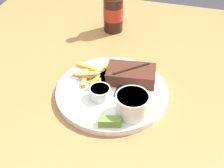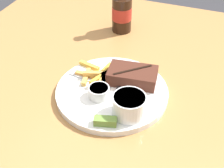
# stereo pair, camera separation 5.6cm
# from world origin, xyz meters

# --- Properties ---
(dining_table) EXTENTS (1.20, 1.25, 0.72)m
(dining_table) POSITION_xyz_m (0.00, 0.00, 0.65)
(dining_table) COLOR #A87542
(dining_table) RESTS_ON ground_plane
(dinner_plate) EXTENTS (0.31, 0.31, 0.02)m
(dinner_plate) POSITION_xyz_m (0.00, 0.00, 0.73)
(dinner_plate) COLOR white
(dinner_plate) RESTS_ON dining_table
(steak_portion) EXTENTS (0.14, 0.10, 0.04)m
(steak_portion) POSITION_xyz_m (0.04, 0.06, 0.76)
(steak_portion) COLOR #472319
(steak_portion) RESTS_ON dinner_plate
(fries_pile) EXTENTS (0.14, 0.13, 0.02)m
(fries_pile) POSITION_xyz_m (-0.05, 0.04, 0.75)
(fries_pile) COLOR gold
(fries_pile) RESTS_ON dinner_plate
(coleslaw_cup) EXTENTS (0.08, 0.08, 0.06)m
(coleslaw_cup) POSITION_xyz_m (0.07, -0.07, 0.77)
(coleslaw_cup) COLOR white
(coleslaw_cup) RESTS_ON dinner_plate
(dipping_sauce_cup) EXTENTS (0.06, 0.06, 0.03)m
(dipping_sauce_cup) POSITION_xyz_m (-0.02, -0.04, 0.76)
(dipping_sauce_cup) COLOR silver
(dipping_sauce_cup) RESTS_ON dinner_plate
(pickle_spear) EXTENTS (0.06, 0.04, 0.02)m
(pickle_spear) POSITION_xyz_m (0.03, -0.13, 0.75)
(pickle_spear) COLOR olive
(pickle_spear) RESTS_ON dinner_plate
(fork_utensil) EXTENTS (0.13, 0.04, 0.00)m
(fork_utensil) POSITION_xyz_m (-0.08, 0.01, 0.74)
(fork_utensil) COLOR #B7B7BC
(fork_utensil) RESTS_ON dinner_plate
(knife_utensil) EXTENTS (0.03, 0.17, 0.01)m
(knife_utensil) POSITION_xyz_m (0.02, 0.04, 0.74)
(knife_utensil) COLOR #B7B7BC
(knife_utensil) RESTS_ON dinner_plate
(beer_bottle) EXTENTS (0.07, 0.07, 0.20)m
(beer_bottle) POSITION_xyz_m (-0.09, 0.35, 0.79)
(beer_bottle) COLOR black
(beer_bottle) RESTS_ON dining_table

